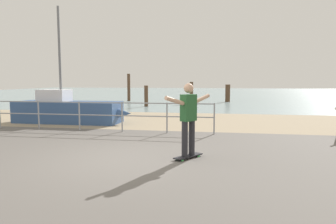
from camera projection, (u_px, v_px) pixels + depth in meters
The scene contains 11 objects.
ground_plane at pixel (104, 172), 6.12m from camera, with size 24.00×10.00×0.04m, color #605B56.
beach_strip at pixel (170, 120), 13.96m from camera, with size 24.00×6.00×0.04m, color tan.
sea_surface at pixel (204, 93), 41.41m from camera, with size 72.00×50.00×0.04m, color #849EA3.
railing_fence at pixel (59, 111), 11.14m from camera, with size 11.07×0.05×1.05m.
sailboat at pixel (72, 111), 13.06m from camera, with size 4.96×1.45×4.80m.
skateboard at pixel (188, 156), 7.14m from camera, with size 0.63×0.77×0.08m.
skateboarder at pixel (188, 115), 7.04m from camera, with size 0.92×1.23×1.65m.
groyne_post_0 at pixel (129, 87), 26.27m from camera, with size 0.25×0.25×2.30m, color #513826.
groyne_post_1 at pixel (146, 96), 20.89m from camera, with size 0.26×0.26×1.42m, color #513826.
groyne_post_2 at pixel (191, 93), 23.49m from camera, with size 0.26×0.26×1.64m, color #513826.
groyne_post_3 at pixel (228, 93), 25.40m from camera, with size 0.39×0.39×1.42m, color #513826.
Camera 1 is at (2.24, -6.67, 1.81)m, focal length 33.38 mm.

